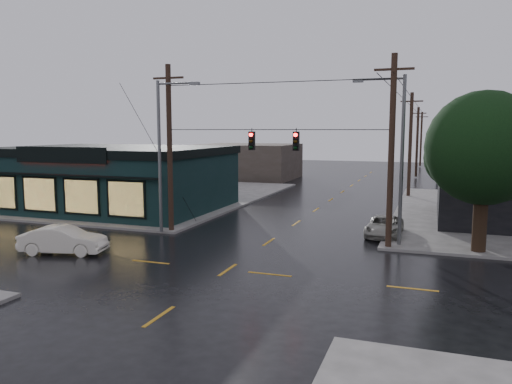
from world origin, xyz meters
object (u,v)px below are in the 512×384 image
(corner_tree, at_px, (484,149))
(utility_pole_nw, at_px, (171,232))
(sedan_cream, at_px, (63,240))
(suv_silver, at_px, (384,226))
(utility_pole_ne, at_px, (388,249))

(corner_tree, xyz_separation_m, utility_pole_nw, (-17.42, -0.50, -5.37))
(corner_tree, height_order, sedan_cream, corner_tree)
(suv_silver, bearing_deg, utility_pole_ne, -80.44)
(corner_tree, relative_size, utility_pole_nw, 0.80)
(utility_pole_nw, distance_m, sedan_cream, 7.08)
(suv_silver, bearing_deg, sedan_cream, -146.19)
(utility_pole_ne, bearing_deg, sedan_cream, -157.11)
(utility_pole_ne, xyz_separation_m, suv_silver, (-0.50, 3.23, 0.60))
(utility_pole_nw, bearing_deg, utility_pole_ne, 0.00)
(sedan_cream, distance_m, suv_silver, 17.96)
(utility_pole_nw, xyz_separation_m, suv_silver, (12.50, 3.23, 0.60))
(utility_pole_nw, relative_size, suv_silver, 2.36)
(corner_tree, distance_m, suv_silver, 7.38)
(suv_silver, bearing_deg, utility_pole_nw, -164.76)
(utility_pole_nw, relative_size, utility_pole_ne, 1.00)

